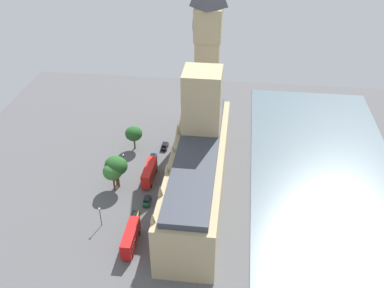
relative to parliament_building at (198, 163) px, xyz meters
The scene contains 17 objects.
ground_plane 10.01m from the parliament_building, 48.05° to the left, with size 150.41×150.41×0.00m, color #565659.
river_thames 37.75m from the parliament_building, behind, with size 43.47×135.37×0.25m, color slate.
parliament_building is the anchor object (origin of this frame).
clock_tower 39.41m from the parliament_building, 88.42° to the right, with size 8.53×8.53×56.44m.
car_black_under_trees 25.29m from the parliament_building, 56.80° to the right, with size 2.03×4.10×1.74m.
car_blue_far_end 22.10m from the parliament_building, 40.31° to the right, with size 2.00×4.35×1.74m.
double_decker_bus_corner 16.36m from the parliament_building, 12.43° to the right, with size 2.82×10.55×4.75m.
car_dark_green_kerbside 17.22m from the parliament_building, 27.81° to the left, with size 1.94×4.25×1.74m.
car_yellow_cab_opposite_hall 21.96m from the parliament_building, 41.50° to the left, with size 1.97×4.34×1.74m.
double_decker_bus_trailing 27.33m from the parliament_building, 58.65° to the left, with size 2.70×10.51×4.75m.
pedestrian_near_tower 14.25m from the parliament_building, 23.58° to the left, with size 0.66×0.61×1.57m.
plane_tree_leading 22.67m from the parliament_building, ahead, with size 5.95×5.95×9.74m.
plane_tree_midblock 29.56m from the parliament_building, 39.76° to the right, with size 5.41×5.41×7.91m.
plane_tree_by_river_gate 23.78m from the parliament_building, ahead, with size 5.40×5.40×8.57m.
plane_tree_slot_10 23.30m from the parliament_building, ahead, with size 5.81×5.81×9.60m.
street_lamp_slot_11 28.84m from the parliament_building, 36.15° to the left, with size 0.56×0.56×5.86m.
street_lamp_slot_12 24.40m from the parliament_building, 16.36° to the right, with size 0.56×0.56×5.89m.
Camera 1 is at (-11.64, 92.11, 78.13)m, focal length 40.64 mm.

